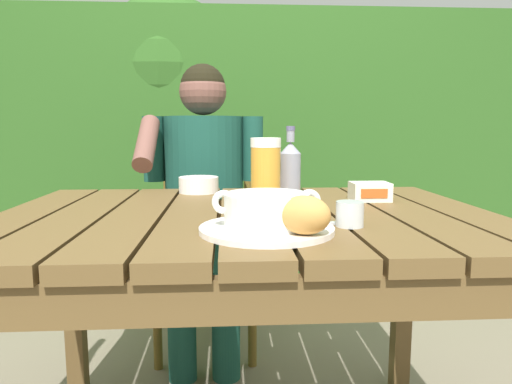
# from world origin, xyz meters

# --- Properties ---
(dining_table) EXTENTS (1.26, 0.91, 0.76)m
(dining_table) POSITION_xyz_m (-0.00, 0.00, 0.67)
(dining_table) COLOR brown
(dining_table) RESTS_ON ground_plane
(hedge_backdrop) EXTENTS (3.72, 0.95, 1.81)m
(hedge_backdrop) POSITION_xyz_m (-0.08, 1.82, 0.92)
(hedge_backdrop) COLOR #2C581F
(hedge_backdrop) RESTS_ON ground_plane
(chair_near_diner) EXTENTS (0.42, 0.46, 0.97)m
(chair_near_diner) POSITION_xyz_m (-0.14, 0.89, 0.47)
(chair_near_diner) COLOR brown
(chair_near_diner) RESTS_ON ground_plane
(person_eating) EXTENTS (0.48, 0.47, 1.23)m
(person_eating) POSITION_xyz_m (-0.15, 0.69, 0.72)
(person_eating) COLOR #18483B
(person_eating) RESTS_ON ground_plane
(serving_plate) EXTENTS (0.28, 0.28, 0.01)m
(serving_plate) POSITION_xyz_m (0.03, -0.24, 0.77)
(serving_plate) COLOR white
(serving_plate) RESTS_ON dining_table
(soup_bowl) EXTENTS (0.23, 0.18, 0.08)m
(soup_bowl) POSITION_xyz_m (0.03, -0.24, 0.81)
(soup_bowl) COLOR white
(soup_bowl) RESTS_ON serving_plate
(bread_roll) EXTENTS (0.12, 0.11, 0.08)m
(bread_roll) POSITION_xyz_m (0.10, -0.32, 0.81)
(bread_roll) COLOR #D09548
(bread_roll) RESTS_ON serving_plate
(beer_glass) EXTENTS (0.08, 0.08, 0.19)m
(beer_glass) POSITION_xyz_m (0.05, -0.01, 0.86)
(beer_glass) COLOR gold
(beer_glass) RESTS_ON dining_table
(beer_bottle) EXTENTS (0.06, 0.06, 0.22)m
(beer_bottle) POSITION_xyz_m (0.12, 0.05, 0.86)
(beer_bottle) COLOR gray
(beer_bottle) RESTS_ON dining_table
(water_glass_small) EXTENTS (0.06, 0.06, 0.06)m
(water_glass_small) POSITION_xyz_m (0.22, -0.20, 0.79)
(water_glass_small) COLOR silver
(water_glass_small) RESTS_ON dining_table
(butter_tub) EXTENTS (0.11, 0.09, 0.05)m
(butter_tub) POSITION_xyz_m (0.37, 0.15, 0.79)
(butter_tub) COLOR white
(butter_tub) RESTS_ON dining_table
(table_knife) EXTENTS (0.14, 0.06, 0.01)m
(table_knife) POSITION_xyz_m (0.17, -0.18, 0.77)
(table_knife) COLOR silver
(table_knife) RESTS_ON dining_table
(diner_bowl) EXTENTS (0.13, 0.13, 0.05)m
(diner_bowl) POSITION_xyz_m (-0.14, 0.36, 0.79)
(diner_bowl) COLOR white
(diner_bowl) RESTS_ON dining_table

